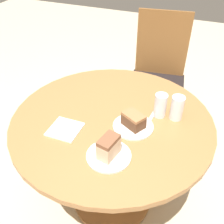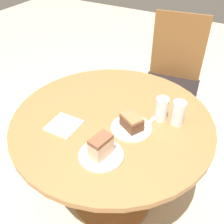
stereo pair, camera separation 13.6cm
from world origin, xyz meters
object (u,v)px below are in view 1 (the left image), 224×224
at_px(plate_near, 133,126).
at_px(glass_lemonade, 160,106).
at_px(glass_water, 177,109).
at_px(cake_slice_far, 109,147).
at_px(cake_slice_near, 134,120).
at_px(chair, 158,74).
at_px(plate_far, 109,156).

xyz_separation_m(plate_near, glass_lemonade, (0.10, 0.14, 0.06)).
bearing_deg(glass_lemonade, plate_near, -124.39).
distance_m(plate_near, glass_water, 0.25).
bearing_deg(glass_lemonade, cake_slice_far, -109.97).
relative_size(cake_slice_far, glass_lemonade, 0.87).
relative_size(glass_lemonade, glass_water, 0.99).
bearing_deg(cake_slice_far, glass_water, 60.20).
xyz_separation_m(cake_slice_near, glass_water, (0.18, 0.15, 0.01)).
bearing_deg(plate_near, cake_slice_far, -99.26).
height_order(chair, plate_far, chair).
bearing_deg(glass_lemonade, plate_far, -109.97).
distance_m(chair, plate_near, 1.00).
bearing_deg(glass_water, plate_far, -119.80).
relative_size(chair, glass_water, 7.43).
bearing_deg(glass_water, chair, 108.55).
distance_m(plate_near, cake_slice_near, 0.04).
distance_m(chair, glass_water, 0.91).
height_order(chair, glass_lemonade, chair).
bearing_deg(cake_slice_far, plate_near, 80.74).
distance_m(cake_slice_near, glass_lemonade, 0.17).
distance_m(plate_far, glass_lemonade, 0.40).
bearing_deg(glass_water, plate_near, -139.83).
height_order(glass_lemonade, glass_water, glass_water).
height_order(plate_near, glass_lemonade, glass_lemonade).
relative_size(plate_near, cake_slice_near, 1.56).
bearing_deg(cake_slice_far, plate_far, 180.00).
bearing_deg(glass_lemonade, chair, 102.91).
relative_size(plate_far, glass_lemonade, 1.54).
bearing_deg(cake_slice_near, plate_near, 90.00).
bearing_deg(plate_far, cake_slice_far, 0.00).
height_order(chair, cake_slice_far, chair).
bearing_deg(chair, cake_slice_near, -92.89).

